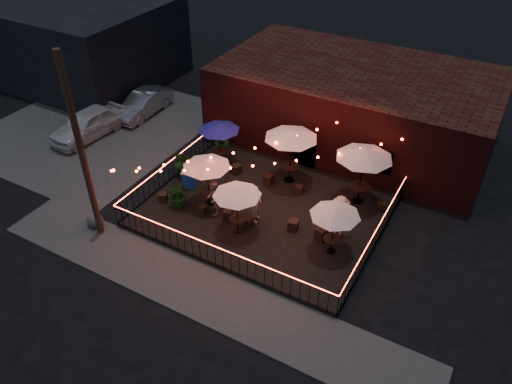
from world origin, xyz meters
The scene contains 39 objects.
ground centered at (0.00, 0.00, 0.00)m, with size 110.00×110.00×0.00m, color black.
patio centered at (0.00, 2.00, 0.07)m, with size 10.00×8.00×0.15m, color black.
sidewalk centered at (0.00, -3.25, 0.03)m, with size 18.00×2.50×0.05m, color #3B3836.
parking_lot centered at (-12.00, 4.00, 0.01)m, with size 11.00×12.00×0.02m, color #3B3836.
brick_building centered at (1.00, 9.99, 2.00)m, with size 14.00×8.00×4.00m.
background_building centered at (-18.00, 9.00, 2.50)m, with size 12.00×9.00×5.00m, color black.
utility_pole centered at (-5.40, -2.60, 4.00)m, with size 0.26×0.26×8.00m, color #3D2419.
fence_front centered at (0.00, -2.00, 0.66)m, with size 10.00×0.04×1.04m.
fence_left centered at (-5.00, 2.00, 0.66)m, with size 0.04×8.00×1.04m.
fence_right centered at (5.00, 2.00, 0.66)m, with size 0.04×8.00×1.04m.
festoon_lights centered at (-1.01, 1.70, 2.52)m, with size 10.02×8.72×1.32m.
cafe_table_0 centered at (-2.41, 1.18, 2.26)m, with size 2.69×2.69×2.31m.
cafe_table_1 centered at (-3.73, 4.19, 2.18)m, with size 2.04×2.04×2.22m.
cafe_table_2 centered at (-0.31, 0.20, 2.15)m, with size 2.33×2.33×2.19m.
cafe_table_3 centered at (-0.08, 4.54, 2.64)m, with size 2.50×2.50×2.73m.
cafe_table_4 centered at (3.56, 0.95, 2.13)m, with size 2.32×2.32×2.17m.
cafe_table_5 centered at (3.36, 4.58, 2.65)m, with size 2.57×2.57×2.74m.
bistro_chair_0 centered at (-4.30, 0.28, 0.36)m, with size 0.35×0.35×0.42m, color black.
bistro_chair_1 centered at (-2.23, 0.47, 0.35)m, with size 0.34×0.34×0.41m, color black.
bistro_chair_2 centered at (-4.44, 3.30, 0.36)m, with size 0.36×0.36×0.43m, color black.
bistro_chair_3 centered at (-2.58, 3.82, 0.38)m, with size 0.39×0.39×0.46m, color black.
bistro_chair_4 centered at (-1.09, 0.66, 0.37)m, with size 0.37×0.37×0.44m, color black.
bistro_chair_5 centered at (-0.09, 0.66, 0.36)m, with size 0.35×0.35×0.42m, color black.
bistro_chair_6 centered at (-0.82, 3.82, 0.38)m, with size 0.39×0.39×0.46m, color black.
bistro_chair_7 centered at (0.77, 3.81, 0.36)m, with size 0.35×0.35×0.41m, color black.
bistro_chair_8 centered at (1.67, 1.40, 0.39)m, with size 0.40×0.40×0.48m, color black.
bistro_chair_9 centered at (2.91, 1.45, 0.40)m, with size 0.43×0.43×0.51m, color black.
bistro_chair_10 centered at (2.84, 3.84, 0.35)m, with size 0.34×0.34×0.40m, color black.
bistro_chair_11 centered at (4.47, 4.48, 0.35)m, with size 0.34×0.34×0.41m, color black.
patron_a centered at (-0.01, 1.19, 1.04)m, with size 0.65×0.43×1.78m, color tan.
patron_b centered at (-1.80, 0.70, 0.99)m, with size 0.82×0.64×1.68m, color #D9A495.
patron_c centered at (3.41, 2.01, 1.12)m, with size 1.25×0.72×1.93m, color #DAA38B.
potted_shrub_a centered at (-3.42, 0.38, 0.78)m, with size 1.14×0.99×1.26m, color #0C360A.
potted_shrub_b centered at (-4.60, 2.28, 0.92)m, with size 0.85×0.69×1.55m, color #0C360E.
potted_shrub_c centered at (-4.31, 5.22, 0.80)m, with size 0.73×0.73×1.30m, color #0F340F.
cooler centered at (-3.90, 1.76, 0.59)m, with size 0.79×0.69×0.87m.
boulder centered at (-5.87, -2.41, 0.32)m, with size 0.83×0.70×0.65m, color #43423E.
car_white centered at (-11.60, 3.13, 0.76)m, with size 1.80×4.48×1.53m, color white.
car_silver centered at (-10.63, 6.60, 0.67)m, with size 1.42×4.08×1.34m, color gray.
Camera 1 is at (8.11, -13.22, 14.01)m, focal length 35.00 mm.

